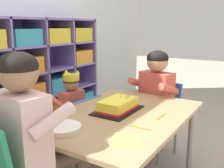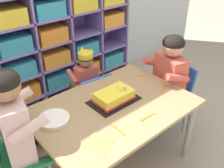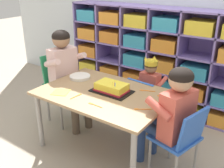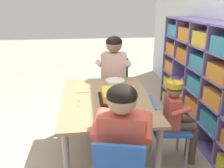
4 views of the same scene
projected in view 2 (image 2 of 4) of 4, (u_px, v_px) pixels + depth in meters
ground at (113, 163)px, 2.25m from camera, size 16.00×16.00×0.00m
storage_cubby_shelf at (32, 58)px, 2.61m from camera, size 2.35×0.34×1.28m
activity_table at (113, 113)px, 1.97m from camera, size 1.20×0.83×0.61m
classroom_chair_blue at (91, 95)px, 2.49m from camera, size 0.38×0.39×0.62m
child_with_crown at (84, 77)px, 2.49m from camera, size 0.31×0.31×0.84m
classroom_chair_adult_side at (11, 153)px, 1.69m from camera, size 0.42×0.43×0.80m
adult_helper_seated at (25, 125)px, 1.64m from camera, size 0.46×0.44×1.09m
classroom_chair_guest_side at (172, 92)px, 2.49m from camera, size 0.43×0.42×0.68m
guest_at_table_side at (164, 77)px, 2.34m from camera, size 0.47×0.45×0.99m
birthday_cake_on_tray at (114, 97)px, 1.98m from camera, size 0.37×0.24×0.12m
paper_plate_stack at (54, 119)px, 1.78m from camera, size 0.22×0.22×0.03m
paper_napkin_square at (99, 144)px, 1.60m from camera, size 0.20×0.20×0.00m
fork_beside_plate_stack at (117, 129)px, 1.71m from camera, size 0.02×0.13×0.00m
fork_near_child_seat at (121, 80)px, 2.28m from camera, size 0.14×0.06×0.00m
fork_near_cake_tray at (141, 76)px, 2.34m from camera, size 0.13×0.10×0.00m
fork_by_napkin at (162, 90)px, 2.13m from camera, size 0.13×0.09×0.00m
fork_at_table_front_edge at (147, 117)px, 1.82m from camera, size 0.14×0.02×0.00m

